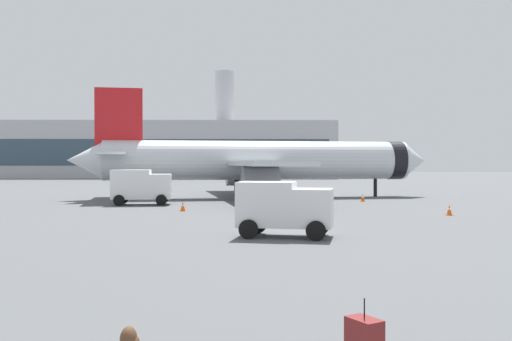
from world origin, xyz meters
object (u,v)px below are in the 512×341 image
airplane_at_gate (258,161)px  cargo_van (284,206)px  traveller_backpack (130,340)px  rolling_suitcase (364,338)px  safety_cone_mid (183,206)px  service_truck (141,185)px  safety_cone_far (449,210)px  safety_cone_near (363,198)px

airplane_at_gate → cargo_van: bearing=-88.6°
traveller_backpack → rolling_suitcase: bearing=-6.3°
cargo_van → safety_cone_mid: 15.74m
service_truck → traveller_backpack: size_ratio=10.34×
safety_cone_far → rolling_suitcase: (-11.29, -27.47, 0.05)m
safety_cone_near → rolling_suitcase: 41.73m
safety_cone_far → rolling_suitcase: 29.70m
traveller_backpack → cargo_van: bearing=76.5°
cargo_van → safety_cone_far: bearing=42.7°
safety_cone_near → safety_cone_far: bearing=-77.2°
rolling_suitcase → traveller_backpack: rolling_suitcase is taller
airplane_at_gate → service_truck: airplane_at_gate is taller
service_truck → cargo_van: 22.95m
safety_cone_mid → rolling_suitcase: rolling_suitcase is taller
safety_cone_far → rolling_suitcase: bearing=-112.3°
airplane_at_gate → service_truck: size_ratio=7.19×
safety_cone_mid → traveller_backpack: (2.49, -30.56, -0.10)m
service_truck → cargo_van: bearing=-62.7°
safety_cone_near → safety_cone_far: safety_cone_far is taller
safety_cone_mid → traveller_backpack: safety_cone_mid is taller
safety_cone_far → traveller_backpack: bearing=-119.9°
safety_cone_far → airplane_at_gate: bearing=123.9°
airplane_at_gate → safety_cone_far: size_ratio=51.42×
safety_cone_near → cargo_van: bearing=-109.6°
airplane_at_gate → service_truck: (-9.79, -8.86, -2.05)m
cargo_van → rolling_suitcase: cargo_van is taller
safety_cone_mid → rolling_suitcase: 31.76m
airplane_at_gate → safety_cone_mid: 16.28m
safety_cone_mid → safety_cone_near: bearing=33.4°
safety_cone_near → rolling_suitcase: size_ratio=0.62×
service_truck → safety_cone_near: size_ratio=7.27×
cargo_van → traveller_backpack: (-3.88, -16.21, -1.22)m
safety_cone_mid → safety_cone_far: 18.39m
cargo_van → rolling_suitcase: 16.72m
service_truck → safety_cone_far: 24.22m
service_truck → safety_cone_near: bearing=11.3°
service_truck → rolling_suitcase: size_ratio=4.51×
rolling_suitcase → traveller_backpack: size_ratio=2.29×
cargo_van → safety_cone_near: 25.73m
airplane_at_gate → rolling_suitcase: bearing=-88.6°
cargo_van → safety_cone_far: size_ratio=6.80×
service_truck → safety_cone_near: 19.58m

